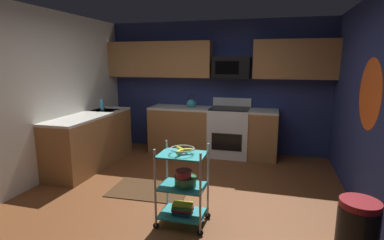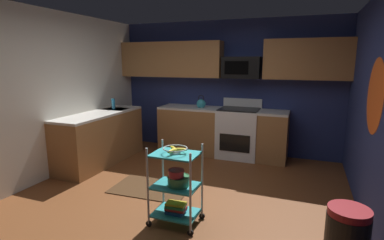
# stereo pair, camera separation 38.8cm
# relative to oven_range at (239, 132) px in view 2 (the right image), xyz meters

# --- Properties ---
(floor) EXTENTS (4.40, 4.80, 0.04)m
(floor) POSITION_rel_oven_range_xyz_m (-0.34, -2.10, -0.50)
(floor) COLOR brown
(floor) RESTS_ON ground
(wall_back) EXTENTS (4.52, 0.06, 2.60)m
(wall_back) POSITION_rel_oven_range_xyz_m (-0.34, 0.33, 0.82)
(wall_back) COLOR navy
(wall_back) RESTS_ON ground
(wall_left) EXTENTS (0.06, 4.80, 2.60)m
(wall_left) POSITION_rel_oven_range_xyz_m (-2.57, -2.10, 0.82)
(wall_left) COLOR silver
(wall_left) RESTS_ON ground
(wall_right) EXTENTS (0.06, 4.80, 2.60)m
(wall_right) POSITION_rel_oven_range_xyz_m (1.89, -2.10, 0.82)
(wall_right) COLOR navy
(wall_right) RESTS_ON ground
(wall_flower_decal) EXTENTS (0.00, 0.83, 0.83)m
(wall_flower_decal) POSITION_rel_oven_range_xyz_m (1.86, -1.81, 0.97)
(wall_flower_decal) COLOR #E5591E
(counter_run) EXTENTS (3.45, 2.46, 0.92)m
(counter_run) POSITION_rel_oven_range_xyz_m (-1.17, -0.53, -0.01)
(counter_run) COLOR #9E6B3D
(counter_run) RESTS_ON ground
(oven_range) EXTENTS (0.76, 0.65, 1.10)m
(oven_range) POSITION_rel_oven_range_xyz_m (0.00, 0.00, 0.00)
(oven_range) COLOR white
(oven_range) RESTS_ON ground
(upper_cabinets) EXTENTS (4.40, 0.33, 0.70)m
(upper_cabinets) POSITION_rel_oven_range_xyz_m (-0.42, 0.13, 1.37)
(upper_cabinets) COLOR #9E6B3D
(microwave) EXTENTS (0.70, 0.39, 0.40)m
(microwave) POSITION_rel_oven_range_xyz_m (-0.00, 0.10, 1.22)
(microwave) COLOR black
(rolling_cart) EXTENTS (0.57, 0.40, 0.91)m
(rolling_cart) POSITION_rel_oven_range_xyz_m (-0.13, -2.65, -0.03)
(rolling_cart) COLOR silver
(rolling_cart) RESTS_ON ground
(fruit_bowl) EXTENTS (0.27, 0.27, 0.07)m
(fruit_bowl) POSITION_rel_oven_range_xyz_m (-0.13, -2.65, 0.40)
(fruit_bowl) COLOR silver
(fruit_bowl) RESTS_ON rolling_cart
(mixing_bowl_large) EXTENTS (0.25, 0.25, 0.11)m
(mixing_bowl_large) POSITION_rel_oven_range_xyz_m (-0.10, -2.65, 0.04)
(mixing_bowl_large) COLOR #387F4C
(mixing_bowl_large) RESTS_ON rolling_cart
(mixing_bowl_small) EXTENTS (0.18, 0.18, 0.08)m
(mixing_bowl_small) POSITION_rel_oven_range_xyz_m (-0.10, -2.69, 0.14)
(mixing_bowl_small) COLOR maroon
(mixing_bowl_small) RESTS_ON rolling_cart
(book_stack) EXTENTS (0.24, 0.19, 0.12)m
(book_stack) POSITION_rel_oven_range_xyz_m (-0.13, -2.65, -0.29)
(book_stack) COLOR #1E4C8C
(book_stack) RESTS_ON rolling_cart
(kettle) EXTENTS (0.21, 0.18, 0.26)m
(kettle) POSITION_rel_oven_range_xyz_m (-0.76, -0.00, 0.52)
(kettle) COLOR teal
(kettle) RESTS_ON counter_run
(dish_soap_bottle) EXTENTS (0.06, 0.06, 0.20)m
(dish_soap_bottle) POSITION_rel_oven_range_xyz_m (-2.25, -0.80, 0.54)
(dish_soap_bottle) COLOR #2D8CBF
(dish_soap_bottle) RESTS_ON counter_run
(floor_rug) EXTENTS (1.13, 0.75, 0.01)m
(floor_rug) POSITION_rel_oven_range_xyz_m (-0.85, -1.93, -0.47)
(floor_rug) COLOR #472D19
(floor_rug) RESTS_ON ground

